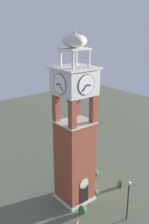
{
  "coord_description": "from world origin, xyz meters",
  "views": [
    {
      "loc": [
        -14.79,
        -18.34,
        17.73
      ],
      "look_at": [
        0.0,
        0.0,
        9.71
      ],
      "focal_mm": 41.9,
      "sensor_mm": 36.0,
      "label": 1
    }
  ],
  "objects": [
    {
      "name": "ground",
      "position": [
        0.0,
        0.0,
        0.0
      ],
      "size": [
        80.0,
        80.0,
        0.0
      ],
      "primitive_type": "plane",
      "color": "#5B664C"
    },
    {
      "name": "trash_bin",
      "position": [
        5.28,
        -1.75,
        0.4
      ],
      "size": [
        0.52,
        0.52,
        0.8
      ],
      "primitive_type": "cylinder",
      "color": "#38513D",
      "rests_on": "ground"
    },
    {
      "name": "shrub_near_entry",
      "position": [
        1.91,
        -1.12,
        0.39
      ],
      "size": [
        0.79,
        0.79,
        0.77
      ],
      "primitive_type": "ellipsoid",
      "color": "#336638",
      "rests_on": "ground"
    },
    {
      "name": "shrub_behind_bench",
      "position": [
        4.6,
        1.85,
        0.39
      ],
      "size": [
        1.1,
        1.1,
        0.79
      ],
      "primitive_type": "ellipsoid",
      "color": "#336638",
      "rests_on": "ground"
    },
    {
      "name": "clock_tower",
      "position": [
        0.0,
        -0.0,
        7.02
      ],
      "size": [
        3.66,
        3.66,
        17.1
      ],
      "color": "brown",
      "rests_on": "ground"
    },
    {
      "name": "lamp_post",
      "position": [
        1.84,
        -5.64,
        2.85
      ],
      "size": [
        0.36,
        0.36,
        4.16
      ],
      "color": "black",
      "rests_on": "ground"
    },
    {
      "name": "shrub_left_of_tower",
      "position": [
        -0.93,
        -2.39,
        0.42
      ],
      "size": [
        0.82,
        0.82,
        0.83
      ],
      "primitive_type": "ellipsoid",
      "color": "#336638",
      "rests_on": "ground"
    }
  ]
}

